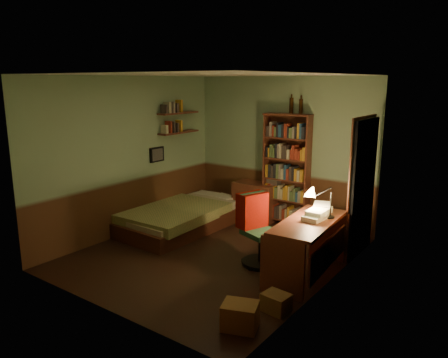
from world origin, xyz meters
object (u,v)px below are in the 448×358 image
Objects in this scene: desk_lamp at (331,199)px; cardboard_box_a at (240,316)px; bed at (183,208)px; dresser at (255,201)px; bookshelf at (286,170)px; office_chair at (261,234)px; cardboard_box_b at (276,303)px; desk at (308,249)px; mini_stereo at (274,181)px.

desk_lamp is 2.04m from cardboard_box_a.
bed is 1.37m from dresser.
bookshelf is 3.77× the size of desk_lamp.
office_chair is 3.09× the size of cardboard_box_b.
bookshelf reaches higher than cardboard_box_b.
dresser is at bearing 55.85° from bed.
cardboard_box_a is (2.61, -2.07, -0.20)m from bed.
desk is 2.72× the size of desk_lamp.
dresser is 2.04m from office_chair.
desk_lamp is (1.42, -1.44, 0.04)m from bookshelf.
bed is 3.17m from cardboard_box_b.
dresser reaches higher than cardboard_box_b.
mini_stereo is 0.35m from bookshelf.
desk is (1.84, -1.63, 0.03)m from dresser.
bookshelf is 1.93m from office_chair.
bookshelf is at bearing 127.22° from office_chair.
bed is at bearing 141.57° from cardboard_box_a.
cardboard_box_b is (1.37, -2.75, -0.88)m from bookshelf.
cardboard_box_a is at bearing -37.14° from bed.
dresser is at bearing 126.29° from cardboard_box_b.
cardboard_box_a is (1.50, -3.31, -0.62)m from mini_stereo.
cardboard_box_a reaches higher than cardboard_box_b.
desk reaches higher than cardboard_box_a.
bed is at bearing 160.11° from desk_lamp.
dresser is 0.40× the size of bookshelf.
desk_lamp is at bearing -50.90° from bookshelf.
desk_lamp reaches higher than mini_stereo.
office_chair is (-0.85, -0.33, -0.57)m from desk_lamp.
desk reaches higher than dresser.
mini_stereo reaches higher than cardboard_box_b.
office_chair is at bearing 129.41° from cardboard_box_b.
bed is 4.37× the size of desk_lamp.
dresser is 2.51m from desk_lamp.
dresser reaches higher than cardboard_box_a.
office_chair reaches higher than mini_stereo.
mini_stereo is 3.69m from cardboard_box_a.
cardboard_box_a is 0.54m from cardboard_box_b.
desk is at bearing 23.62° from office_chair.
bed is at bearing -126.38° from dresser.
desk_lamp reaches higher than office_chair.
bed reaches higher than cardboard_box_b.
desk_lamp reaches higher than bed.
bed is 7.84× the size of cardboard_box_b.
mini_stereo reaches higher than desk.
desk_lamp is at bearing 84.28° from cardboard_box_a.
bed is at bearing -176.98° from office_chair.
bookshelf reaches higher than desk_lamp.
desk is (1.52, -1.76, -0.37)m from mini_stereo.
desk is 0.72m from desk_lamp.
mini_stereo is 0.42× the size of desk_lamp.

